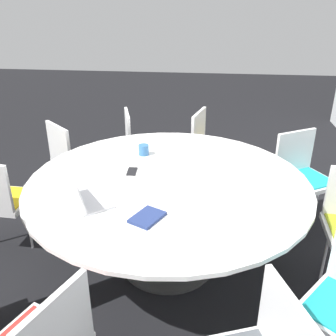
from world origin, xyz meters
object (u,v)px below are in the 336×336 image
at_px(chair_7, 140,143).
at_px(coffee_cup, 144,150).
at_px(spiral_notebook, 147,217).
at_px(cell_phone, 132,171).
at_px(chair_6, 209,144).
at_px(laptop, 84,196).
at_px(chair_5, 302,171).
at_px(chair_8, 73,156).

height_order(chair_7, coffee_cup, chair_7).
relative_size(spiral_notebook, coffee_cup, 2.87).
relative_size(coffee_cup, cell_phone, 0.62).
distance_m(chair_6, cell_phone, 1.38).
bearing_deg(coffee_cup, cell_phone, -5.74).
bearing_deg(cell_phone, laptop, -23.25).
bearing_deg(cell_phone, chair_5, 114.02).
bearing_deg(chair_8, spiral_notebook, -12.36).
relative_size(laptop, spiral_notebook, 1.57).
relative_size(chair_5, spiral_notebook, 3.42).
relative_size(chair_6, laptop, 2.18).
bearing_deg(chair_8, laptop, -24.13).
height_order(chair_5, cell_phone, chair_5).
relative_size(chair_5, chair_7, 1.00).
relative_size(chair_7, coffee_cup, 9.82).
xyz_separation_m(coffee_cup, cell_phone, (0.34, -0.03, -0.04)).
distance_m(chair_8, cell_phone, 1.10).
height_order(chair_8, cell_phone, chair_8).
bearing_deg(chair_8, chair_7, 77.12).
bearing_deg(chair_7, cell_phone, -8.74).
bearing_deg(coffee_cup, chair_6, 147.71).
height_order(chair_8, spiral_notebook, chair_8).
relative_size(chair_6, chair_8, 1.00).
distance_m(chair_6, laptop, 1.93).
height_order(chair_5, coffee_cup, chair_5).
relative_size(chair_5, laptop, 2.18).
height_order(chair_5, chair_7, same).
xyz_separation_m(chair_6, laptop, (1.73, -0.81, 0.28)).
bearing_deg(coffee_cup, spiral_notebook, 10.85).
bearing_deg(coffee_cup, chair_8, -117.80).
height_order(coffee_cup, cell_phone, coffee_cup).
relative_size(chair_5, chair_6, 1.00).
bearing_deg(spiral_notebook, coffee_cup, -169.15).
bearing_deg(chair_7, coffee_cup, -3.56).
distance_m(chair_5, chair_7, 1.68).
bearing_deg(laptop, spiral_notebook, -144.58).
distance_m(chair_5, spiral_notebook, 1.78).
xyz_separation_m(chair_5, chair_6, (-0.59, -0.85, 0.00)).
relative_size(chair_5, coffee_cup, 9.82).
distance_m(chair_6, spiral_notebook, 1.91).
distance_m(spiral_notebook, cell_phone, 0.67).
height_order(chair_6, spiral_notebook, chair_6).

